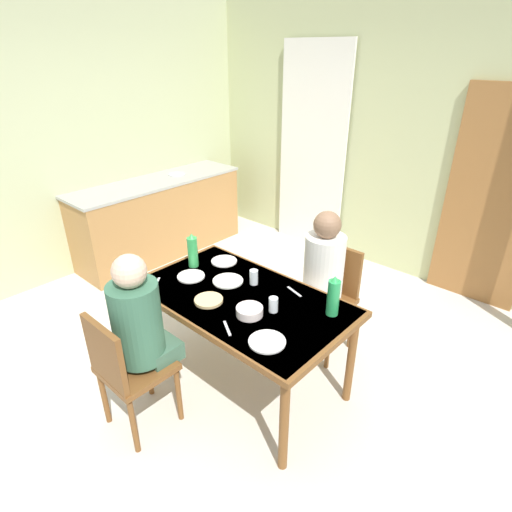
% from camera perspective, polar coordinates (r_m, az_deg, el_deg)
% --- Properties ---
extents(ground_plane, '(6.07, 6.07, 0.00)m').
position_cam_1_polar(ground_plane, '(3.51, -4.47, -13.04)').
color(ground_plane, beige).
extents(wall_back, '(4.70, 0.10, 2.79)m').
position_cam_1_polar(wall_back, '(4.68, 16.77, 15.27)').
color(wall_back, '#BAC18C').
rests_on(wall_back, ground_plane).
extents(wall_left, '(0.10, 3.50, 2.79)m').
position_cam_1_polar(wall_left, '(4.95, -18.85, 15.57)').
color(wall_left, '#B5BD8F').
rests_on(wall_left, ground_plane).
extents(door_wooden, '(0.80, 0.05, 2.00)m').
position_cam_1_polar(door_wooden, '(4.32, 29.75, 6.54)').
color(door_wooden, '#976232').
rests_on(door_wooden, ground_plane).
extents(curtain_panel, '(0.90, 0.03, 2.34)m').
position_cam_1_polar(curtain_panel, '(5.02, 7.72, 14.25)').
color(curtain_panel, white).
rests_on(curtain_panel, ground_plane).
extents(kitchen_counter, '(0.61, 2.05, 0.91)m').
position_cam_1_polar(kitchen_counter, '(5.05, -13.12, 5.28)').
color(kitchen_counter, '#A57441').
rests_on(kitchen_counter, ground_plane).
extents(dining_table, '(1.49, 0.86, 0.74)m').
position_cam_1_polar(dining_table, '(2.84, -2.05, -6.80)').
color(dining_table, brown).
rests_on(dining_table, ground_plane).
extents(chair_near_diner, '(0.40, 0.40, 0.87)m').
position_cam_1_polar(chair_near_diner, '(2.72, -17.55, -14.51)').
color(chair_near_diner, brown).
rests_on(chair_near_diner, ground_plane).
extents(chair_far_diner, '(0.40, 0.40, 0.87)m').
position_cam_1_polar(chair_far_diner, '(3.35, 10.15, -5.04)').
color(chair_far_diner, brown).
rests_on(chair_far_diner, ground_plane).
extents(person_near_diner, '(0.30, 0.37, 0.77)m').
position_cam_1_polar(person_near_diner, '(2.60, -15.86, -8.47)').
color(person_near_diner, '#3E644E').
rests_on(person_near_diner, ground_plane).
extents(person_far_diner, '(0.30, 0.37, 0.77)m').
position_cam_1_polar(person_far_diner, '(3.11, 9.20, -1.59)').
color(person_far_diner, silver).
rests_on(person_far_diner, ground_plane).
extents(water_bottle_green_near, '(0.08, 0.08, 0.27)m').
position_cam_1_polar(water_bottle_green_near, '(2.60, 10.63, -5.53)').
color(water_bottle_green_near, green).
rests_on(water_bottle_green_near, dining_table).
extents(water_bottle_green_far, '(0.08, 0.08, 0.27)m').
position_cam_1_polar(water_bottle_green_far, '(3.16, -8.74, 0.68)').
color(water_bottle_green_far, green).
rests_on(water_bottle_green_far, dining_table).
extents(serving_bowl_center, '(0.17, 0.17, 0.05)m').
position_cam_1_polar(serving_bowl_center, '(2.61, -0.90, -7.62)').
color(serving_bowl_center, silver).
rests_on(serving_bowl_center, dining_table).
extents(dinner_plate_near_left, '(0.20, 0.20, 0.01)m').
position_cam_1_polar(dinner_plate_near_left, '(3.25, -4.43, -0.72)').
color(dinner_plate_near_left, white).
rests_on(dinner_plate_near_left, dining_table).
extents(dinner_plate_near_right, '(0.22, 0.22, 0.01)m').
position_cam_1_polar(dinner_plate_near_right, '(2.98, -3.90, -3.43)').
color(dinner_plate_near_right, white).
rests_on(dinner_plate_near_right, dining_table).
extents(dinner_plate_far_center, '(0.20, 0.20, 0.01)m').
position_cam_1_polar(dinner_plate_far_center, '(3.06, -8.96, -2.78)').
color(dinner_plate_far_center, white).
rests_on(dinner_plate_far_center, dining_table).
extents(dinner_plate_far_side, '(0.22, 0.22, 0.01)m').
position_cam_1_polar(dinner_plate_far_side, '(2.40, 1.54, -11.73)').
color(dinner_plate_far_side, white).
rests_on(dinner_plate_far_side, dining_table).
extents(drinking_glass_by_near_diner, '(0.06, 0.06, 0.10)m').
position_cam_1_polar(drinking_glass_by_near_diner, '(2.63, 2.41, -6.71)').
color(drinking_glass_by_near_diner, silver).
rests_on(drinking_glass_by_near_diner, dining_table).
extents(drinking_glass_by_far_diner, '(0.06, 0.06, 0.11)m').
position_cam_1_polar(drinking_glass_by_far_diner, '(2.92, -0.30, -2.92)').
color(drinking_glass_by_far_diner, silver).
rests_on(drinking_glass_by_far_diner, dining_table).
extents(bread_plate_sliced, '(0.19, 0.19, 0.02)m').
position_cam_1_polar(bread_plate_sliced, '(2.76, -6.56, -6.08)').
color(bread_plate_sliced, '#DBB77A').
rests_on(bread_plate_sliced, dining_table).
extents(cutlery_knife_near, '(0.15, 0.06, 0.00)m').
position_cam_1_polar(cutlery_knife_near, '(2.86, 5.30, -4.91)').
color(cutlery_knife_near, silver).
rests_on(cutlery_knife_near, dining_table).
extents(cutlery_fork_near, '(0.11, 0.13, 0.00)m').
position_cam_1_polar(cutlery_fork_near, '(3.03, -13.56, -3.63)').
color(cutlery_fork_near, silver).
rests_on(cutlery_fork_near, dining_table).
extents(cutlery_knife_far, '(0.14, 0.09, 0.00)m').
position_cam_1_polar(cutlery_knife_far, '(2.51, -4.00, -9.92)').
color(cutlery_knife_far, silver).
rests_on(cutlery_knife_far, dining_table).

